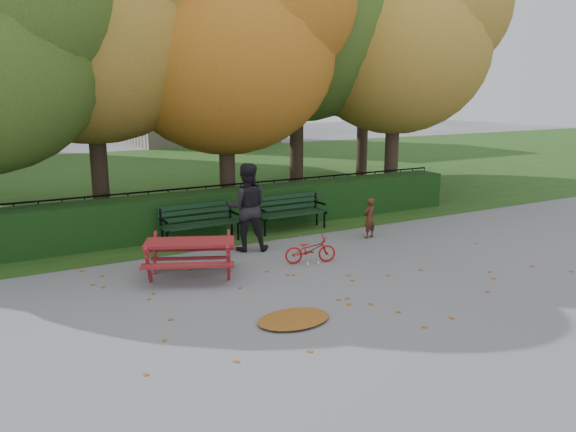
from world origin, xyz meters
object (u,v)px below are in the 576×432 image
bench_left (199,220)px  child (369,218)px  tree_b (105,9)px  tree_c (239,37)px  bench_right (290,210)px  bicycle (310,250)px  adult (247,207)px  tree_d (312,5)px  tree_g (376,39)px  picnic_table (190,249)px  tree_e (409,36)px

bench_left → child: (3.66, -1.59, -0.04)m
tree_b → bench_left: size_ratio=4.88×
tree_b → tree_c: size_ratio=1.10×
bench_right → bicycle: bench_right is taller
tree_b → adult: size_ratio=4.58×
tree_d → bench_right: tree_d is taller
tree_g → bench_left: size_ratio=4.75×
picnic_table → adult: bearing=58.3°
tree_g → bench_right: bearing=-140.0°
tree_e → tree_g: size_ratio=0.95×
tree_d → picnic_table: size_ratio=4.70×
tree_d → bench_left: tree_d is taller
picnic_table → tree_g: bearing=62.4°
tree_b → child: 8.30m
tree_c → picnic_table: 6.99m
bench_left → bicycle: (1.40, -2.61, -0.24)m
bench_right → adult: 2.09m
tree_b → bench_right: 6.76m
tree_e → adult: size_ratio=4.25×
bench_left → child: bearing=-23.5°
tree_c → tree_g: (7.50, 3.80, 0.55)m
bicycle → bench_left: bearing=45.8°
adult → tree_c: bearing=-90.4°
tree_d → adult: 8.19m
bench_right → tree_e: bearing=20.9°
tree_c → tree_d: bearing=22.6°
bench_left → tree_g: bearing=32.2°
tree_b → bench_left: 5.87m
tree_g → adult: (-8.95, -7.18, -4.41)m
tree_b → adult: bearing=-66.3°
picnic_table → bicycle: bearing=16.6°
bench_right → adult: bearing=-146.7°
tree_g → bicycle: size_ratio=8.16×
tree_e → bicycle: bearing=-144.0°
bicycle → bench_right: bearing=-3.4°
adult → bicycle: size_ratio=1.83×
adult → tree_b: bearing=-43.6°
tree_g → picnic_table: size_ratio=4.20×
bench_right → picnic_table: bench_right is taller
picnic_table → bench_right: bearing=58.0°
tree_g → tree_c: bearing=-153.1°
tree_e → tree_c: bearing=178.1°
tree_d → child: bearing=-106.5°
tree_e → child: bearing=-138.7°
tree_g → bench_right: tree_g is taller
picnic_table → tree_c: bearing=79.5°
tree_g → child: size_ratio=8.94×
adult → bench_right: bearing=-124.0°
tree_c → tree_d: (3.04, 1.27, 1.16)m
picnic_table → adult: 2.11m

